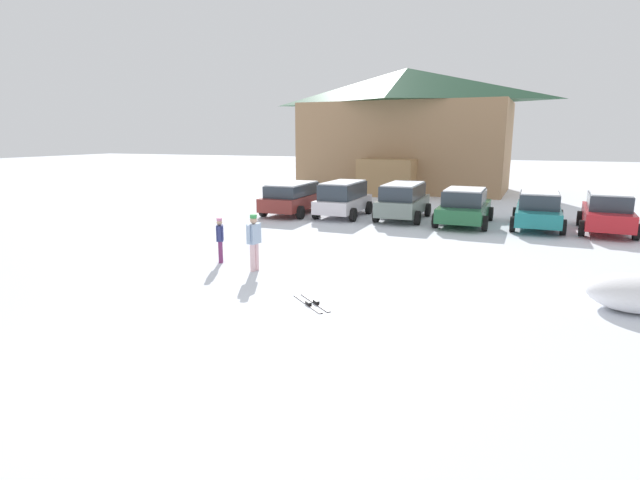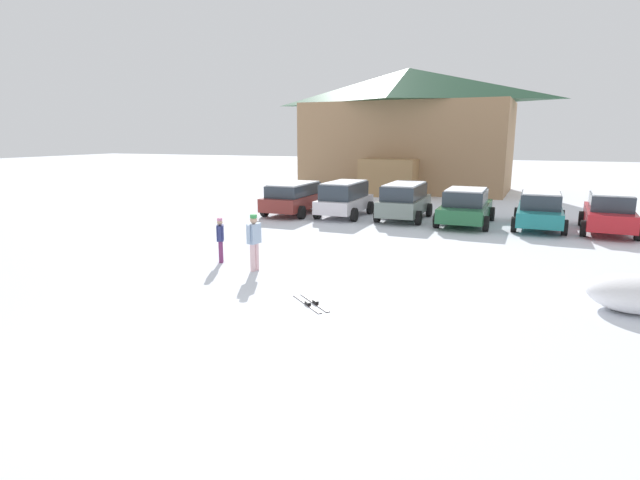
# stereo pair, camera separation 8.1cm
# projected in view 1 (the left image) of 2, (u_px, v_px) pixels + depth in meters

# --- Properties ---
(ground) EXTENTS (160.00, 160.00, 0.00)m
(ground) POSITION_uv_depth(u_px,v_px,m) (232.00, 346.00, 9.42)
(ground) COLOR white
(ski_lodge) EXTENTS (15.09, 9.59, 8.56)m
(ski_lodge) POSITION_uv_depth(u_px,v_px,m) (405.00, 129.00, 35.83)
(ski_lodge) COLOR #9E7853
(ski_lodge) RESTS_ON ground
(parked_maroon_van) EXTENTS (2.20, 4.42, 1.58)m
(parked_maroon_van) POSITION_uv_depth(u_px,v_px,m) (293.00, 197.00, 25.15)
(parked_maroon_van) COLOR maroon
(parked_maroon_van) RESTS_ON ground
(parked_white_suv) EXTENTS (2.12, 4.07, 1.72)m
(parked_white_suv) POSITION_uv_depth(u_px,v_px,m) (343.00, 198.00, 24.34)
(parked_white_suv) COLOR white
(parked_white_suv) RESTS_ON ground
(parked_grey_wagon) EXTENTS (2.14, 4.22, 1.72)m
(parked_grey_wagon) POSITION_uv_depth(u_px,v_px,m) (403.00, 200.00, 23.51)
(parked_grey_wagon) COLOR gray
(parked_grey_wagon) RESTS_ON ground
(parked_green_coupe) EXTENTS (2.35, 4.67, 1.61)m
(parked_green_coupe) POSITION_uv_depth(u_px,v_px,m) (464.00, 206.00, 22.20)
(parked_green_coupe) COLOR #24643B
(parked_green_coupe) RESTS_ON ground
(parked_teal_hatchback) EXTENTS (2.18, 4.73, 1.59)m
(parked_teal_hatchback) POSITION_uv_depth(u_px,v_px,m) (538.00, 209.00, 21.34)
(parked_teal_hatchback) COLOR #1D7D7E
(parked_teal_hatchback) RESTS_ON ground
(parked_red_sedan) EXTENTS (2.29, 4.41, 1.65)m
(parked_red_sedan) POSITION_uv_depth(u_px,v_px,m) (607.00, 212.00, 20.30)
(parked_red_sedan) COLOR red
(parked_red_sedan) RESTS_ON ground
(skier_teen_in_navy_coat) EXTENTS (0.34, 0.47, 1.41)m
(skier_teen_in_navy_coat) POSITION_uv_depth(u_px,v_px,m) (220.00, 238.00, 15.48)
(skier_teen_in_navy_coat) COLOR #722D5C
(skier_teen_in_navy_coat) RESTS_ON ground
(skier_adult_in_blue_parka) EXTENTS (0.29, 0.61, 1.67)m
(skier_adult_in_blue_parka) POSITION_uv_depth(u_px,v_px,m) (254.00, 239.00, 14.50)
(skier_adult_in_blue_parka) COLOR beige
(skier_adult_in_blue_parka) RESTS_ON ground
(pair_of_skis) EXTENTS (1.25, 1.17, 0.08)m
(pair_of_skis) POSITION_uv_depth(u_px,v_px,m) (312.00, 303.00, 11.78)
(pair_of_skis) COLOR black
(pair_of_skis) RESTS_ON ground
(plowed_snow_pile) EXTENTS (1.93, 1.54, 0.83)m
(plowed_snow_pile) POSITION_uv_depth(u_px,v_px,m) (633.00, 293.00, 11.25)
(plowed_snow_pile) COLOR white
(plowed_snow_pile) RESTS_ON ground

